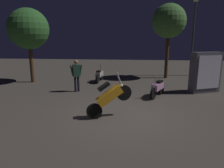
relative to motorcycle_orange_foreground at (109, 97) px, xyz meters
The scene contains 9 objects.
ground_plane 0.96m from the motorcycle_orange_foreground, 22.48° to the left, with size 40.00×40.00×0.00m, color #4C443D.
motorcycle_orange_foreground is the anchor object (origin of this frame).
motorcycle_white_parked_left 6.21m from the motorcycle_orange_foreground, 102.14° to the left, with size 0.39×1.66×1.11m.
motorcycle_pink_parked_right 3.53m from the motorcycle_orange_foreground, 54.33° to the left, with size 0.86×1.52×1.11m.
person_rider_beside 4.04m from the motorcycle_orange_foreground, 121.53° to the left, with size 0.63×0.40×1.70m.
streetlamp_near 10.81m from the motorcycle_orange_foreground, 59.84° to the left, with size 0.36×0.36×5.65m.
tree_left_bg 8.29m from the motorcycle_orange_foreground, 135.37° to the left, with size 2.49×2.49×4.60m.
tree_center_bg 9.04m from the motorcycle_orange_foreground, 67.54° to the left, with size 2.30×2.30×5.08m.
kiosk_billboard 6.07m from the motorcycle_orange_foreground, 40.73° to the left, with size 1.67×1.06×2.10m.
Camera 1 is at (0.20, -7.09, 2.78)m, focal length 32.55 mm.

